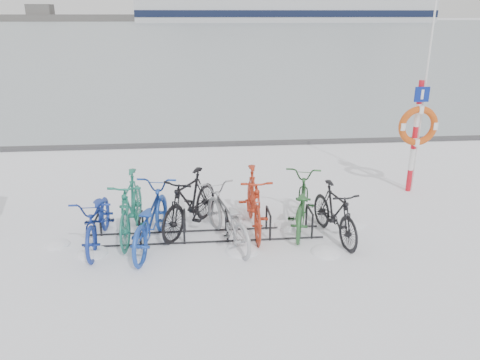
% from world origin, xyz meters
% --- Properties ---
extents(ground, '(900.00, 900.00, 0.00)m').
position_xyz_m(ground, '(0.00, 0.00, 0.00)').
color(ground, white).
rests_on(ground, ground).
extents(ice_sheet, '(400.00, 298.00, 0.02)m').
position_xyz_m(ice_sheet, '(0.00, 155.00, 0.01)').
color(ice_sheet, '#9CA8B0').
rests_on(ice_sheet, ground).
extents(quay_edge, '(400.00, 0.25, 0.10)m').
position_xyz_m(quay_edge, '(0.00, 5.90, 0.05)').
color(quay_edge, '#3F3F42').
rests_on(quay_edge, ground).
extents(bike_rack, '(4.00, 0.48, 0.46)m').
position_xyz_m(bike_rack, '(0.00, 0.00, 0.18)').
color(bike_rack, black).
rests_on(bike_rack, ground).
extents(lifebuoy_station, '(0.83, 0.23, 4.31)m').
position_xyz_m(lifebuoy_station, '(4.43, 1.78, 1.44)').
color(lifebuoy_station, red).
rests_on(lifebuoy_station, ground).
extents(bike_0, '(0.64, 1.80, 0.94)m').
position_xyz_m(bike_0, '(-1.76, -0.04, 0.47)').
color(bike_0, navy).
rests_on(bike_0, ground).
extents(bike_1, '(0.64, 1.90, 1.12)m').
position_xyz_m(bike_1, '(-1.26, 0.23, 0.56)').
color(bike_1, '#20725C').
rests_on(bike_1, ground).
extents(bike_2, '(1.02, 2.05, 1.03)m').
position_xyz_m(bike_2, '(-0.91, -0.19, 0.51)').
color(bike_2, '#1C43A6').
rests_on(bike_2, ground).
extents(bike_3, '(1.35, 1.82, 1.09)m').
position_xyz_m(bike_3, '(-0.26, 0.37, 0.54)').
color(bike_3, black).
rests_on(bike_3, ground).
extents(bike_4, '(1.17, 1.91, 0.95)m').
position_xyz_m(bike_4, '(0.35, -0.18, 0.47)').
color(bike_4, '#A3A5AA').
rests_on(bike_4, ground).
extents(bike_5, '(0.54, 1.87, 1.12)m').
position_xyz_m(bike_5, '(0.86, 0.25, 0.56)').
color(bike_5, '#B23019').
rests_on(bike_5, ground).
extents(bike_6, '(1.12, 1.96, 0.97)m').
position_xyz_m(bike_6, '(1.71, 0.30, 0.49)').
color(bike_6, '#285A2C').
rests_on(bike_6, ground).
extents(bike_7, '(0.75, 1.67, 0.97)m').
position_xyz_m(bike_7, '(2.19, -0.18, 0.49)').
color(bike_7, black).
rests_on(bike_7, ground).
extents(snow_drifts, '(5.55, 1.90, 0.19)m').
position_xyz_m(snow_drifts, '(0.35, -0.17, 0.00)').
color(snow_drifts, white).
rests_on(snow_drifts, ground).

